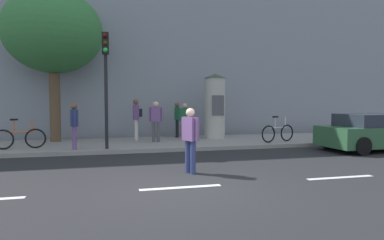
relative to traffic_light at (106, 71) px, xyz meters
The scene contains 16 objects.
ground_plane 6.21m from the traffic_light, 73.04° to the right, with size 80.00×80.00×0.00m, color #232326.
sidewalk_curb 3.71m from the traffic_light, 47.79° to the left, with size 36.00×4.00×0.15m, color gray.
lane_markings 6.21m from the traffic_light, 73.04° to the right, with size 25.80×0.16×0.01m.
building_backdrop 7.56m from the traffic_light, 76.70° to the left, with size 36.00×5.00×11.83m, color gray.
traffic_light is the anchor object (origin of this frame).
poster_column 5.60m from the traffic_light, 27.64° to the left, with size 1.03×1.03×2.97m.
street_tree 4.01m from the traffic_light, 126.48° to the left, with size 4.04×4.04×6.33m.
pedestrian_tallest 4.84m from the traffic_light, 61.25° to the right, with size 0.40×0.57×1.69m.
pedestrian_in_dark_shirt 2.13m from the traffic_light, behind, with size 0.32×0.61×1.65m.
pedestrian_in_red_top 3.35m from the traffic_light, 64.39° to the left, with size 0.39×0.67×1.80m.
pedestrian_in_light_jacket 4.96m from the traffic_light, 45.99° to the left, with size 0.34×0.62×1.66m.
pedestrian_with_backpack 3.17m from the traffic_light, 40.92° to the left, with size 0.58×0.43×1.70m.
pedestrian_with_bag 4.49m from the traffic_light, 34.87° to the left, with size 0.49×0.41×1.62m.
bicycle_leaning 3.96m from the traffic_light, 164.64° to the left, with size 1.77×0.26×1.09m.
bicycle_upright 7.37m from the traffic_light, ahead, with size 1.72×0.55×1.09m.
parked_car_red 10.40m from the traffic_light, ahead, with size 4.58×2.16×1.38m.
Camera 1 is at (-1.47, -7.04, 1.89)m, focal length 31.44 mm.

